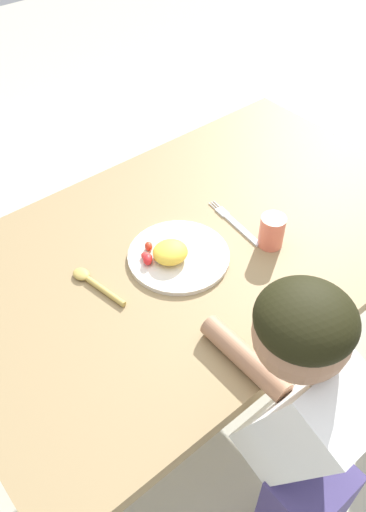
{
  "coord_description": "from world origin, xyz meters",
  "views": [
    {
      "loc": [
        -0.7,
        -0.77,
        1.69
      ],
      "look_at": [
        -0.09,
        -0.04,
        0.73
      ],
      "focal_mm": 35.94,
      "sensor_mm": 36.0,
      "label": 1
    }
  ],
  "objects_px": {
    "plate": "(175,255)",
    "drinking_cup": "(272,231)",
    "spoon": "(93,283)",
    "fork": "(236,224)",
    "person": "(299,451)"
  },
  "relations": [
    {
      "from": "fork",
      "to": "person",
      "type": "height_order",
      "value": "person"
    },
    {
      "from": "spoon",
      "to": "person",
      "type": "relative_size",
      "value": 0.18
    },
    {
      "from": "spoon",
      "to": "drinking_cup",
      "type": "relative_size",
      "value": 1.95
    },
    {
      "from": "plate",
      "to": "spoon",
      "type": "relative_size",
      "value": 1.5
    },
    {
      "from": "plate",
      "to": "person",
      "type": "distance_m",
      "value": 0.57
    },
    {
      "from": "fork",
      "to": "person",
      "type": "bearing_deg",
      "value": 156.19
    },
    {
      "from": "plate",
      "to": "fork",
      "type": "relative_size",
      "value": 1.22
    },
    {
      "from": "fork",
      "to": "person",
      "type": "distance_m",
      "value": 0.63
    },
    {
      "from": "person",
      "to": "plate",
      "type": "bearing_deg",
      "value": 80.48
    },
    {
      "from": "plate",
      "to": "fork",
      "type": "distance_m",
      "value": 0.22
    },
    {
      "from": "plate",
      "to": "fork",
      "type": "height_order",
      "value": "plate"
    },
    {
      "from": "plate",
      "to": "drinking_cup",
      "type": "xyz_separation_m",
      "value": [
        0.24,
        -0.12,
        0.03
      ]
    },
    {
      "from": "spoon",
      "to": "person",
      "type": "xyz_separation_m",
      "value": [
        0.13,
        -0.6,
        -0.13
      ]
    },
    {
      "from": "person",
      "to": "fork",
      "type": "bearing_deg",
      "value": 60.02
    },
    {
      "from": "fork",
      "to": "drinking_cup",
      "type": "height_order",
      "value": "drinking_cup"
    }
  ]
}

